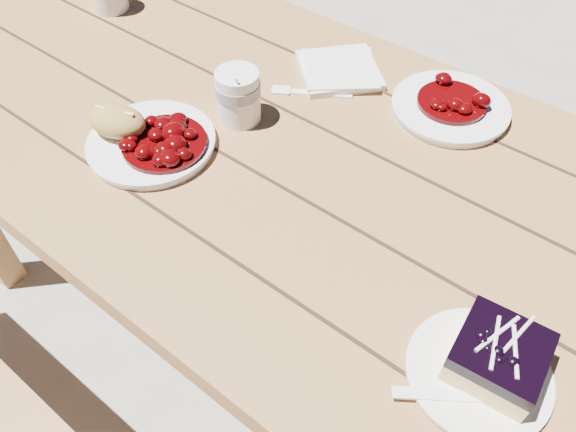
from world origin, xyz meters
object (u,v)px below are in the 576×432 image
Objects in this scene: blueberry_cake at (498,356)px; second_plate at (450,108)px; bread_roll at (117,121)px; main_plate at (152,144)px; picnic_table at (313,224)px; coffee_cup at (238,96)px; dessert_plate at (478,373)px.

blueberry_cake reaches higher than second_plate.
second_plate is (0.42, 0.43, -0.03)m from bread_roll.
second_plate is at bearing 48.37° from main_plate.
bread_roll is 0.60m from second_plate.
bread_roll is (-0.30, -0.16, 0.20)m from picnic_table.
bread_roll reaches higher than main_plate.
coffee_cup is at bearing -139.32° from second_plate.
main_plate is 1.93× the size of blueberry_cake.
main_plate is 1.03× the size of second_plate.
picnic_table is 0.33m from second_plate.
coffee_cup reaches higher than second_plate.
bread_roll is 0.70m from blueberry_cake.
picnic_table is 0.28m from coffee_cup.
coffee_cup reaches higher than dessert_plate.
picnic_table is 20.63× the size of coffee_cup.
picnic_table is 9.25× the size of main_plate.
bread_roll is 0.59× the size of dessert_plate.
picnic_table is at bearing 28.19° from bread_roll.
blueberry_cake is at bearing -2.41° from main_plate.
coffee_cup is at bearing 157.26° from blueberry_cake.
blueberry_cake is (0.01, 0.02, 0.03)m from dessert_plate.
blueberry_cake is 0.52m from second_plate.
bread_roll is at bearing -125.14° from coffee_cup.
second_plate is at bearing 121.08° from dessert_plate.
picnic_table is at bearing 154.29° from dessert_plate.
picnic_table is 0.46m from dessert_plate.
bread_roll is at bearing -160.02° from main_plate.
blueberry_cake is (0.64, -0.03, 0.03)m from main_plate.
coffee_cup reaches higher than picnic_table.
blueberry_cake is at bearing 56.31° from dessert_plate.
bread_roll reaches higher than picnic_table.
bread_roll and blueberry_cake have the same top height.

